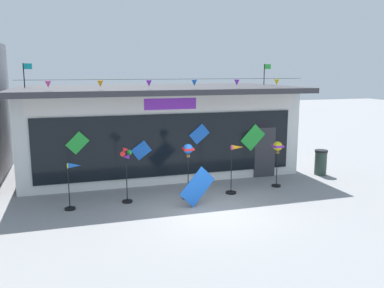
% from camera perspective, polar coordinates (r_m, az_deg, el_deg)
% --- Properties ---
extents(ground_plane, '(80.00, 80.00, 0.00)m').
position_cam_1_polar(ground_plane, '(12.40, 2.62, -9.51)').
color(ground_plane, gray).
extents(kite_shop_building, '(11.20, 6.38, 4.53)m').
position_cam_1_polar(kite_shop_building, '(17.32, -5.21, 2.39)').
color(kite_shop_building, silver).
rests_on(kite_shop_building, ground_plane).
extents(wind_spinner_far_left, '(0.58, 0.33, 1.47)m').
position_cam_1_polar(wind_spinner_far_left, '(12.78, -16.75, -5.08)').
color(wind_spinner_far_left, black).
rests_on(wind_spinner_far_left, ground_plane).
extents(wind_spinner_left, '(0.40, 0.34, 1.85)m').
position_cam_1_polar(wind_spinner_left, '(12.94, -9.37, -3.14)').
color(wind_spinner_left, black).
rests_on(wind_spinner_left, ground_plane).
extents(wind_spinner_center_left, '(0.39, 0.39, 1.86)m').
position_cam_1_polar(wind_spinner_center_left, '(13.15, -0.56, -1.97)').
color(wind_spinner_center_left, black).
rests_on(wind_spinner_center_left, ground_plane).
extents(wind_spinner_center_right, '(0.62, 0.37, 1.73)m').
position_cam_1_polar(wind_spinner_center_right, '(13.88, 6.11, -2.92)').
color(wind_spinner_center_right, black).
rests_on(wind_spinner_center_right, ground_plane).
extents(wind_spinner_right, '(0.35, 0.35, 1.69)m').
position_cam_1_polar(wind_spinner_right, '(14.87, 12.14, -1.05)').
color(wind_spinner_right, black).
rests_on(wind_spinner_right, ground_plane).
extents(trash_bin, '(0.52, 0.52, 1.03)m').
position_cam_1_polar(trash_bin, '(17.24, 17.94, -2.49)').
color(trash_bin, '#2D4238').
rests_on(trash_bin, ground_plane).
extents(display_kite_on_ground, '(1.24, 0.28, 1.24)m').
position_cam_1_polar(display_kite_on_ground, '(12.64, 0.77, -6.14)').
color(display_kite_on_ground, blue).
rests_on(display_kite_on_ground, ground_plane).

